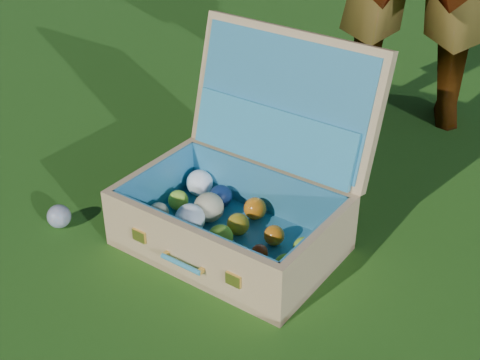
# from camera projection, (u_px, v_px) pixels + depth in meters

# --- Properties ---
(ground) EXTENTS (60.00, 60.00, 0.00)m
(ground) POSITION_uv_depth(u_px,v_px,m) (220.00, 284.00, 1.53)
(ground) COLOR #215114
(ground) RESTS_ON ground
(stray_ball) EXTENTS (0.06, 0.06, 0.06)m
(stray_ball) POSITION_uv_depth(u_px,v_px,m) (59.00, 216.00, 1.71)
(stray_ball) COLOR teal
(stray_ball) RESTS_ON ground
(suitcase) EXTENTS (0.61, 0.58, 0.48)m
(suitcase) POSITION_uv_depth(u_px,v_px,m) (246.00, 185.00, 1.64)
(suitcase) COLOR tan
(suitcase) RESTS_ON ground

